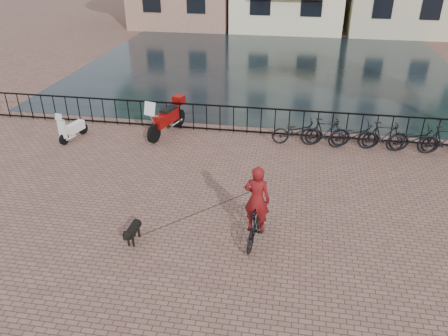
% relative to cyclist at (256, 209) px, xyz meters
% --- Properties ---
extents(ground, '(100.00, 100.00, 0.00)m').
position_rel_cyclist_xyz_m(ground, '(-0.97, -1.75, -0.88)').
color(ground, brown).
rests_on(ground, ground).
extents(canal_water, '(20.00, 20.00, 0.00)m').
position_rel_cyclist_xyz_m(canal_water, '(-0.97, 15.55, -0.88)').
color(canal_water, black).
rests_on(canal_water, ground).
extents(railing, '(20.00, 0.05, 1.02)m').
position_rel_cyclist_xyz_m(railing, '(-0.97, 6.25, -0.37)').
color(railing, black).
rests_on(railing, ground).
extents(cyclist, '(0.78, 1.74, 2.31)m').
position_rel_cyclist_xyz_m(cyclist, '(0.00, 0.00, 0.00)').
color(cyclist, black).
rests_on(cyclist, ground).
extents(dog, '(0.29, 0.81, 0.54)m').
position_rel_cyclist_xyz_m(dog, '(-2.83, -0.53, -0.61)').
color(dog, black).
rests_on(dog, ground).
extents(motorcycle, '(1.12, 2.22, 1.54)m').
position_rel_cyclist_xyz_m(motorcycle, '(-3.82, 5.71, -0.10)').
color(motorcycle, maroon).
rests_on(motorcycle, ground).
extents(scooter, '(0.66, 1.31, 1.17)m').
position_rel_cyclist_xyz_m(scooter, '(-6.96, 4.72, -0.29)').
color(scooter, silver).
rests_on(scooter, ground).
extents(parked_bike_0, '(1.78, 0.83, 0.90)m').
position_rel_cyclist_xyz_m(parked_bike_0, '(0.83, 5.65, -0.43)').
color(parked_bike_0, black).
rests_on(parked_bike_0, ground).
extents(parked_bike_1, '(1.70, 0.60, 1.00)m').
position_rel_cyclist_xyz_m(parked_bike_1, '(1.78, 5.65, -0.38)').
color(parked_bike_1, black).
rests_on(parked_bike_1, ground).
extents(parked_bike_2, '(1.79, 0.85, 0.90)m').
position_rel_cyclist_xyz_m(parked_bike_2, '(2.73, 5.65, -0.43)').
color(parked_bike_2, black).
rests_on(parked_bike_2, ground).
extents(parked_bike_3, '(1.67, 0.49, 1.00)m').
position_rel_cyclist_xyz_m(parked_bike_3, '(3.68, 5.65, -0.38)').
color(parked_bike_3, black).
rests_on(parked_bike_3, ground).
extents(parked_bike_4, '(1.76, 0.73, 0.90)m').
position_rel_cyclist_xyz_m(parked_bike_4, '(4.63, 5.65, -0.43)').
color(parked_bike_4, black).
rests_on(parked_bike_4, ground).
extents(parked_bike_5, '(1.71, 0.69, 1.00)m').
position_rel_cyclist_xyz_m(parked_bike_5, '(5.58, 5.65, -0.38)').
color(parked_bike_5, black).
rests_on(parked_bike_5, ground).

